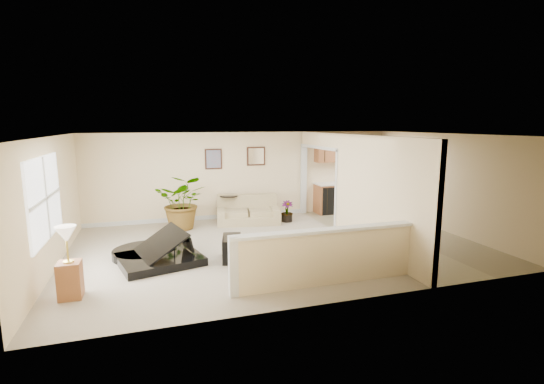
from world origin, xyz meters
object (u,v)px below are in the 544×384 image
object	(u,v)px
loveseat	(248,209)
accent_table	(229,204)
palm_plant	(183,202)
piano_bench	(232,248)
small_plant	(287,213)
lamp_stand	(69,268)
piano	(156,232)

from	to	relation	value
loveseat	accent_table	size ratio (longest dim) A/B	2.53
accent_table	palm_plant	distance (m)	1.42
accent_table	palm_plant	size ratio (longest dim) A/B	0.46
palm_plant	piano_bench	bearing A→B (deg)	-75.11
loveseat	accent_table	distance (m)	0.58
loveseat	palm_plant	size ratio (longest dim) A/B	1.17
piano_bench	small_plant	bearing A→B (deg)	51.29
loveseat	lamp_stand	world-z (taller)	lamp_stand
loveseat	accent_table	world-z (taller)	loveseat
piano	piano_bench	size ratio (longest dim) A/B	2.84
palm_plant	small_plant	distance (m)	2.89
loveseat	piano	bearing A→B (deg)	-124.78
palm_plant	lamp_stand	size ratio (longest dim) A/B	1.36
accent_table	palm_plant	xyz separation A→B (m)	(-1.31, -0.51, 0.24)
piano_bench	palm_plant	size ratio (longest dim) A/B	0.45
piano	piano_bench	xyz separation A→B (m)	(1.45, -0.37, -0.36)
lamp_stand	piano_bench	bearing A→B (deg)	19.45
piano	small_plant	bearing A→B (deg)	17.92
piano_bench	small_plant	distance (m)	3.40
piano	lamp_stand	bearing A→B (deg)	-149.46
piano	accent_table	distance (m)	3.51
accent_table	lamp_stand	bearing A→B (deg)	-128.71
piano_bench	palm_plant	world-z (taller)	palm_plant
piano_bench	lamp_stand	size ratio (longest dim) A/B	0.61
piano	lamp_stand	size ratio (longest dim) A/B	1.73
piano_bench	lamp_stand	distance (m)	2.99
loveseat	small_plant	world-z (taller)	loveseat
piano_bench	loveseat	size ratio (longest dim) A/B	0.38
palm_plant	accent_table	bearing A→B (deg)	21.25
lamp_stand	loveseat	bearing A→B (deg)	45.34
palm_plant	lamp_stand	xyz separation A→B (m)	(-2.08, -3.72, -0.21)
lamp_stand	small_plant	bearing A→B (deg)	36.45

